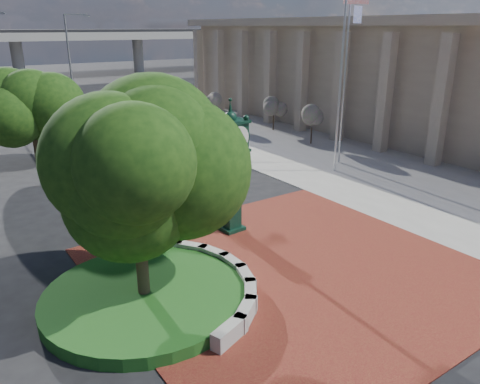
% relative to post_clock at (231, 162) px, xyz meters
% --- Properties ---
extents(ground, '(200.00, 200.00, 0.00)m').
position_rel_post_clock_xyz_m(ground, '(-0.15, -3.00, -2.92)').
color(ground, black).
rests_on(ground, ground).
extents(plaza, '(12.00, 12.00, 0.04)m').
position_rel_post_clock_xyz_m(plaza, '(-0.15, -4.00, -2.90)').
color(plaza, maroon).
rests_on(plaza, ground).
extents(sidewalk, '(20.00, 50.00, 0.04)m').
position_rel_post_clock_xyz_m(sidewalk, '(15.85, 7.00, -2.90)').
color(sidewalk, '#9E9B93').
rests_on(sidewalk, ground).
extents(planter_wall, '(2.96, 6.77, 0.54)m').
position_rel_post_clock_xyz_m(planter_wall, '(-2.86, -3.00, -2.65)').
color(planter_wall, '#9E9B93').
rests_on(planter_wall, ground).
extents(grass_bed, '(6.10, 6.10, 0.40)m').
position_rel_post_clock_xyz_m(grass_bed, '(-5.15, -3.00, -2.72)').
color(grass_bed, '#164D1A').
rests_on(grass_bed, ground).
extents(civic_building, '(17.35, 44.00, 8.60)m').
position_rel_post_clock_xyz_m(civic_building, '(23.45, 9.00, 1.41)').
color(civic_building, tan).
rests_on(civic_building, ground).
extents(tree_planter, '(5.20, 5.20, 6.33)m').
position_rel_post_clock_xyz_m(tree_planter, '(-5.15, -3.00, 0.80)').
color(tree_planter, '#38281C').
rests_on(tree_planter, ground).
extents(tree_street, '(4.40, 4.40, 5.45)m').
position_rel_post_clock_xyz_m(tree_street, '(-4.15, 15.00, 0.32)').
color(tree_street, '#38281C').
rests_on(tree_street, ground).
extents(post_clock, '(1.18, 1.18, 5.32)m').
position_rel_post_clock_xyz_m(post_clock, '(0.00, 0.00, 0.00)').
color(post_clock, black).
rests_on(post_clock, ground).
extents(parked_car, '(3.07, 5.10, 1.62)m').
position_rel_post_clock_xyz_m(parked_car, '(3.00, 34.12, -2.11)').
color(parked_car, '#560C0D').
rests_on(parked_car, ground).
extents(flagpole_a, '(1.61, 0.41, 10.42)m').
position_rel_post_clock_xyz_m(flagpole_a, '(9.58, 3.53, 2.42)').
color(flagpole_a, silver).
rests_on(flagpole_a, ground).
extents(flagpole_b, '(1.41, 0.54, 9.34)m').
position_rel_post_clock_xyz_m(flagpole_b, '(11.08, 4.63, 1.87)').
color(flagpole_b, silver).
rests_on(flagpole_b, ground).
extents(street_lamp_near, '(1.98, 0.62, 8.90)m').
position_rel_post_clock_xyz_m(street_lamp_near, '(1.57, 25.67, 2.30)').
color(street_lamp_near, slate).
rests_on(street_lamp_near, ground).
extents(shrub_near, '(1.20, 1.20, 2.20)m').
position_rel_post_clock_xyz_m(shrub_near, '(13.01, 9.19, -1.33)').
color(shrub_near, '#38281C').
rests_on(shrub_near, ground).
extents(shrub_mid, '(1.20, 1.20, 2.20)m').
position_rel_post_clock_xyz_m(shrub_mid, '(13.73, 14.40, -1.33)').
color(shrub_mid, '#38281C').
rests_on(shrub_mid, ground).
extents(shrub_far, '(1.20, 1.20, 2.20)m').
position_rel_post_clock_xyz_m(shrub_far, '(11.42, 19.27, -1.33)').
color(shrub_far, '#38281C').
rests_on(shrub_far, ground).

